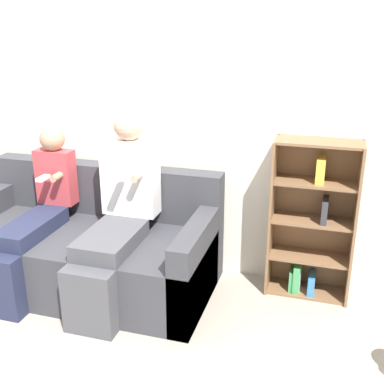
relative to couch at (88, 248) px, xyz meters
The scene contains 6 objects.
ground_plane 0.62m from the couch, 81.73° to the right, with size 14.00×14.00×0.00m, color #9E9384.
back_wall 1.11m from the couch, 80.73° to the left, with size 10.00×0.06×2.55m.
couch is the anchor object (origin of this frame).
adult_seated 0.48m from the couch, 15.97° to the right, with size 0.39×0.86×1.27m.
child_seated 0.45m from the couch, 158.46° to the right, with size 0.29×0.87×1.13m.
bookshelf 1.62m from the couch, 12.77° to the left, with size 0.57×0.26×1.12m.
Camera 1 is at (1.57, -2.27, 1.87)m, focal length 45.00 mm.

